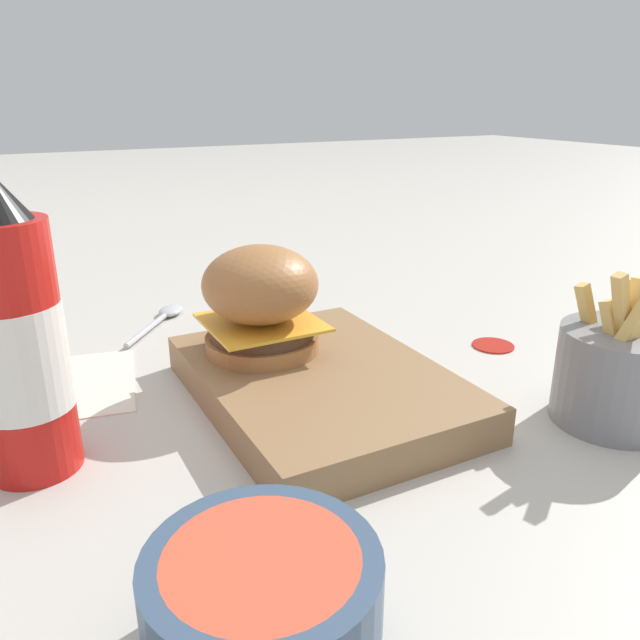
{
  "coord_description": "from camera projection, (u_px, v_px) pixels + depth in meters",
  "views": [
    {
      "loc": [
        -0.51,
        0.25,
        0.29
      ],
      "look_at": [
        -0.02,
        -0.01,
        0.09
      ],
      "focal_mm": 35.0,
      "sensor_mm": 36.0,
      "label": 1
    }
  ],
  "objects": [
    {
      "name": "ground_plane",
      "position": [
        304.0,
        393.0,
        0.63
      ],
      "size": [
        6.0,
        6.0,
        0.0
      ],
      "primitive_type": "plane",
      "color": "#B7B2A8"
    },
    {
      "name": "burger",
      "position": [
        261.0,
        299.0,
        0.63
      ],
      "size": [
        0.12,
        0.12,
        0.11
      ],
      "color": "#9E6638",
      "rests_on": "serving_board"
    },
    {
      "name": "spoon",
      "position": [
        165.0,
        315.0,
        0.83
      ],
      "size": [
        0.13,
        0.11,
        0.01
      ],
      "rotation": [
        0.0,
        0.0,
        5.61
      ],
      "color": "#B2B2B7",
      "rests_on": "ground_plane"
    },
    {
      "name": "fries_basket",
      "position": [
        617.0,
        374.0,
        0.56
      ],
      "size": [
        0.11,
        0.11,
        0.15
      ],
      "color": "slate",
      "rests_on": "ground_plane"
    },
    {
      "name": "side_bowl",
      "position": [
        263.0,
        604.0,
        0.33
      ],
      "size": [
        0.13,
        0.13,
        0.06
      ],
      "color": "#384C66",
      "rests_on": "ground_plane"
    },
    {
      "name": "parchment_square",
      "position": [
        54.0,
        387.0,
        0.64
      ],
      "size": [
        0.18,
        0.18,
        0.0
      ],
      "color": "beige",
      "rests_on": "ground_plane"
    },
    {
      "name": "serving_board",
      "position": [
        320.0,
        385.0,
        0.61
      ],
      "size": [
        0.3,
        0.22,
        0.04
      ],
      "color": "olive",
      "rests_on": "ground_plane"
    },
    {
      "name": "ketchup_bottle",
      "position": [
        16.0,
        344.0,
        0.47
      ],
      "size": [
        0.07,
        0.07,
        0.24
      ],
      "color": "red",
      "rests_on": "ground_plane"
    },
    {
      "name": "ketchup_puddle",
      "position": [
        493.0,
        345.0,
        0.75
      ],
      "size": [
        0.05,
        0.05,
        0.0
      ],
      "color": "#B21E14",
      "rests_on": "ground_plane"
    }
  ]
}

